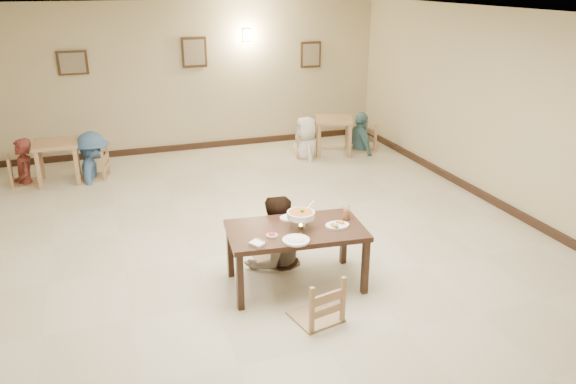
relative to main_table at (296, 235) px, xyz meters
name	(u,v)px	position (x,y,z in m)	size (l,w,h in m)	color
floor	(262,250)	(-0.12, 0.98, -0.65)	(10.00, 10.00, 0.00)	beige
ceiling	(258,16)	(-0.12, 0.98, 2.35)	(10.00, 10.00, 0.00)	silver
wall_back	(190,77)	(-0.12, 5.98, 0.85)	(10.00, 10.00, 0.00)	#BFB089
wall_right	(523,117)	(3.88, 0.98, 0.85)	(10.00, 10.00, 0.00)	#BFB089
baseboard_back	(195,146)	(-0.12, 5.95, -0.59)	(8.00, 0.06, 0.12)	black
baseboard_right	(507,208)	(3.85, 0.98, -0.59)	(0.06, 10.00, 0.12)	black
picture_a	(73,63)	(-2.32, 5.94, 1.25)	(0.55, 0.04, 0.45)	#352314
picture_b	(194,52)	(-0.02, 5.94, 1.35)	(0.50, 0.04, 0.60)	#352314
picture_c	(311,55)	(2.48, 5.94, 1.20)	(0.45, 0.04, 0.55)	#352314
wall_sconce	(247,35)	(1.08, 5.94, 1.65)	(0.16, 0.05, 0.22)	#FFD88C
main_table	(296,235)	(0.00, 0.00, 0.00)	(1.63, 1.02, 0.73)	#351E14
chair_far	(270,227)	(-0.08, 0.74, -0.22)	(0.41, 0.41, 0.87)	tan
chair_near	(316,277)	(-0.04, -0.73, -0.15)	(0.47, 0.47, 1.00)	tan
main_diner	(275,197)	(-0.05, 0.63, 0.24)	(0.86, 0.67, 1.78)	gray
curry_warmer	(301,215)	(0.05, -0.02, 0.25)	(0.35, 0.32, 0.28)	silver
rice_plate_far	(291,217)	(0.04, 0.28, 0.09)	(0.28, 0.28, 0.06)	white
rice_plate_near	(296,240)	(-0.11, -0.32, 0.10)	(0.30, 0.30, 0.07)	white
fried_plate	(337,225)	(0.46, -0.11, 0.10)	(0.28, 0.28, 0.06)	white
chili_dish	(272,235)	(-0.32, -0.11, 0.09)	(0.12, 0.12, 0.03)	white
napkin_cutlery	(257,244)	(-0.54, -0.26, 0.09)	(0.20, 0.24, 0.03)	white
drink_glass	(346,213)	(0.65, 0.05, 0.15)	(0.08, 0.08, 0.16)	white
bg_table_left	(56,149)	(-2.75, 4.73, -0.05)	(0.73, 0.73, 0.73)	tan
bg_table_right	(334,125)	(2.53, 4.73, -0.05)	(0.95, 0.95, 0.73)	tan
bg_chair_ll	(22,157)	(-3.32, 4.80, -0.15)	(0.47, 0.47, 1.00)	tan
bg_chair_lr	(92,151)	(-2.17, 4.74, -0.14)	(0.48, 0.48, 1.02)	tan
bg_chair_rl	(306,136)	(1.91, 4.67, -0.22)	(0.41, 0.41, 0.86)	tan
bg_chair_rr	(361,125)	(3.15, 4.73, -0.11)	(0.51, 0.51, 1.08)	tan
bg_diner_a	(19,139)	(-3.32, 4.80, 0.17)	(0.60, 0.39, 1.63)	maroon
bg_diner_b	(89,132)	(-2.17, 4.74, 0.20)	(1.10, 0.63, 1.70)	#416492
bg_diner_c	(306,117)	(1.91, 4.67, 0.17)	(0.80, 0.52, 1.65)	silver
bg_diner_d	(362,112)	(3.15, 4.73, 0.16)	(0.95, 0.40, 1.63)	slate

